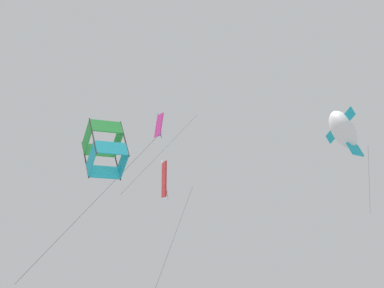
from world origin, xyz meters
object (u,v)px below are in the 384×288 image
(kite_diamond_near_left, at_px, (164,180))
(kite_diamond_near_right, at_px, (159,125))
(kite_fish_far_centre, at_px, (343,129))
(kite_box_highest, at_px, (105,149))

(kite_diamond_near_left, height_order, kite_diamond_near_right, kite_diamond_near_right)
(kite_fish_far_centre, relative_size, kite_diamond_near_right, 0.70)
(kite_fish_far_centre, bearing_deg, kite_box_highest, -111.43)
(kite_diamond_near_left, distance_m, kite_box_highest, 3.86)
(kite_fish_far_centre, distance_m, kite_box_highest, 10.30)
(kite_box_highest, bearing_deg, kite_diamond_near_right, 149.72)
(kite_fish_far_centre, distance_m, kite_diamond_near_right, 13.03)
(kite_fish_far_centre, xyz_separation_m, kite_diamond_near_right, (10.21, -0.56, 8.09))
(kite_diamond_near_left, relative_size, kite_diamond_near_right, 1.09)
(kite_fish_far_centre, bearing_deg, kite_diamond_near_right, -153.00)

